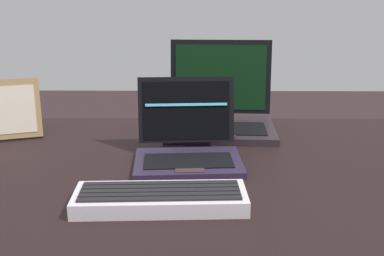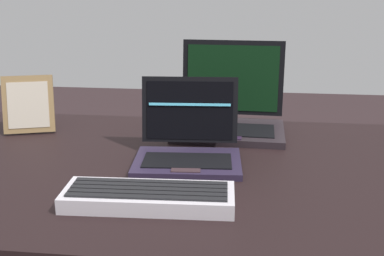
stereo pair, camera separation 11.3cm
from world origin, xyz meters
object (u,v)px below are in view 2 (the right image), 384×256
laptop_front (188,146)px  laptop_rear (230,113)px  external_keyboard (149,197)px  photo_frame (28,105)px

laptop_front → laptop_rear: laptop_rear is taller
external_keyboard → photo_frame: photo_frame is taller
laptop_front → external_keyboard: 0.25m
laptop_rear → external_keyboard: 0.53m
laptop_front → photo_frame: laptop_front is taller
laptop_front → laptop_rear: (0.09, 0.26, 0.01)m
laptop_front → photo_frame: (-0.49, 0.18, 0.04)m
external_keyboard → photo_frame: bearing=136.1°
external_keyboard → laptop_front: bearing=78.8°
laptop_front → laptop_rear: bearing=70.2°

